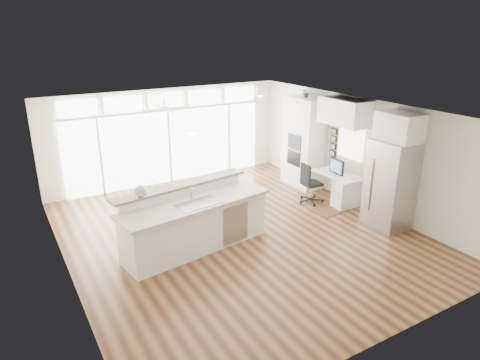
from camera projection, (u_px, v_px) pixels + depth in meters
floor at (239, 234)px, 9.41m from camera, size 7.00×8.00×0.02m
ceiling at (238, 112)px, 8.49m from camera, size 7.00×8.00×0.02m
wall_back at (168, 136)px, 12.19m from camera, size 7.00×0.04×2.70m
wall_front at (390, 261)px, 5.71m from camera, size 7.00×0.04×2.70m
wall_left at (61, 210)px, 7.28m from camera, size 0.04×8.00×2.70m
wall_right at (360, 152)px, 10.62m from camera, size 0.04×8.00×2.70m
glass_wall at (169, 147)px, 12.24m from camera, size 5.80×0.06×2.08m
transom_row at (166, 100)px, 11.79m from camera, size 5.90×0.06×0.40m
desk_window at (351, 142)px, 10.78m from camera, size 0.04×0.85×0.85m
ceiling_fan at (164, 104)px, 10.59m from camera, size 1.16×1.16×0.32m
recessed_lights at (233, 111)px, 8.66m from camera, size 3.40×3.00×0.02m
oven_cabinet at (304, 142)px, 11.96m from camera, size 0.64×1.20×2.50m
desk_nook at (337, 188)px, 11.02m from camera, size 0.72×1.30×0.76m
upper_cabinets at (345, 112)px, 10.37m from camera, size 0.64×1.30×0.64m
refrigerator at (390, 185)px, 9.46m from camera, size 0.76×0.90×2.00m
fridge_cabinet at (400, 127)px, 9.05m from camera, size 0.64×0.90×0.60m
framed_photos at (333, 142)px, 11.33m from camera, size 0.06×0.22×0.80m
kitchen_island at (196, 220)px, 8.60m from camera, size 3.31×1.65×1.26m
rug at (330, 210)px, 10.61m from camera, size 0.89×0.68×0.01m
office_chair at (312, 183)px, 10.93m from camera, size 0.58×0.54×1.04m
fishbowl at (141, 191)px, 8.08m from camera, size 0.25×0.25×0.23m
monitor at (337, 166)px, 10.78m from camera, size 0.13×0.52×0.43m
keyboard at (331, 175)px, 10.77m from camera, size 0.15×0.34×0.02m
potted_plant at (306, 93)px, 11.50m from camera, size 0.25×0.27×0.21m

